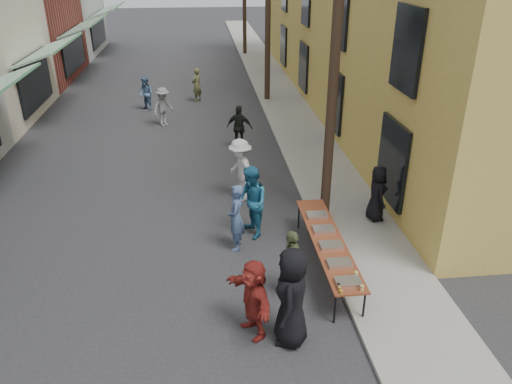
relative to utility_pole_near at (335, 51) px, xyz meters
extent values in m
plane|color=#28282B|center=(-4.30, -3.00, -4.50)|extent=(120.00, 120.00, 0.00)
cube|color=gray|center=(0.70, 12.00, -4.45)|extent=(2.20, 60.00, 0.10)
cylinder|color=#2D2116|center=(0.00, 0.00, 0.00)|extent=(0.26, 0.26, 9.00)
cylinder|color=#2D2116|center=(0.00, 12.00, 0.00)|extent=(0.26, 0.26, 9.00)
cube|color=maroon|center=(-0.50, -2.29, -3.77)|extent=(0.70, 4.00, 0.04)
cylinder|color=black|center=(-0.79, -4.17, -4.14)|extent=(0.04, 0.04, 0.71)
cylinder|color=black|center=(-0.21, -4.17, -4.14)|extent=(0.04, 0.04, 0.71)
cylinder|color=black|center=(-0.79, -0.41, -4.14)|extent=(0.04, 0.04, 0.71)
cylinder|color=black|center=(-0.21, -0.41, -4.14)|extent=(0.04, 0.04, 0.71)
cube|color=maroon|center=(-0.50, -3.94, -3.71)|extent=(0.50, 0.33, 0.08)
cube|color=#B2B2B7|center=(-0.50, -3.29, -3.71)|extent=(0.50, 0.33, 0.08)
cube|color=tan|center=(-0.50, -2.59, -3.71)|extent=(0.50, 0.33, 0.08)
cube|color=#B2B2B7|center=(-0.50, -1.89, -3.71)|extent=(0.50, 0.33, 0.08)
cube|color=tan|center=(-0.50, -1.19, -3.71)|extent=(0.50, 0.33, 0.08)
cylinder|color=#A57F26|center=(-0.72, -4.24, -3.71)|extent=(0.07, 0.07, 0.08)
cylinder|color=#A57F26|center=(-0.72, -4.14, -3.71)|extent=(0.07, 0.07, 0.08)
cylinder|color=#A57F26|center=(-0.72, -4.04, -3.71)|extent=(0.07, 0.07, 0.08)
cylinder|color=tan|center=(-0.30, -4.19, -3.69)|extent=(0.08, 0.08, 0.12)
imported|color=black|center=(-1.73, -4.54, -3.51)|extent=(0.88, 1.11, 1.98)
imported|color=#425981|center=(-2.49, -1.20, -3.66)|extent=(0.49, 0.67, 1.69)
imported|color=#21678A|center=(-2.06, -0.65, -3.56)|extent=(0.95, 1.08, 1.89)
imported|color=silver|center=(-2.16, 1.46, -3.57)|extent=(1.01, 1.35, 1.85)
imported|color=#59673C|center=(-1.48, -3.16, -3.73)|extent=(0.56, 0.96, 1.54)
imported|color=maroon|center=(-2.39, -4.26, -3.70)|extent=(1.00, 1.56, 1.60)
imported|color=black|center=(1.30, -0.31, -3.64)|extent=(0.50, 0.76, 1.52)
imported|color=slate|center=(-4.78, 8.66, -3.70)|extent=(1.15, 1.16, 1.61)
imported|color=black|center=(-1.85, 5.64, -3.69)|extent=(1.03, 0.67, 1.62)
imported|color=brown|center=(-3.38, 12.24, -3.70)|extent=(0.67, 0.70, 1.60)
imported|color=#4B6D92|center=(-5.68, 11.01, -3.74)|extent=(0.93, 0.92, 1.52)
camera|label=1|loc=(-3.17, -11.68, 2.12)|focal=35.00mm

